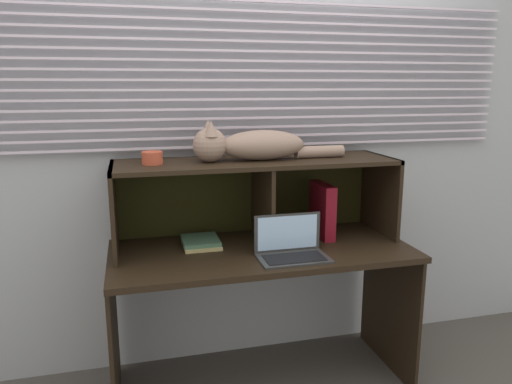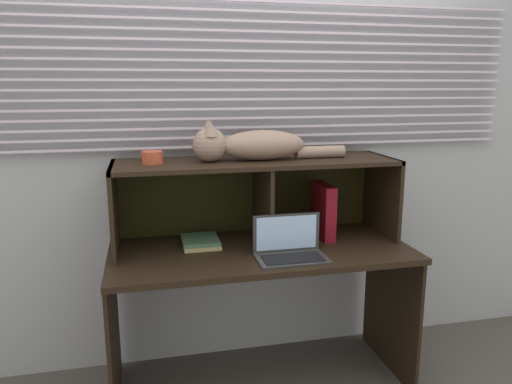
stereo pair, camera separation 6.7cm
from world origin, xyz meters
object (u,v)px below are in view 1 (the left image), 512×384
Objects in this scene: laptop at (291,248)px; book_stack at (201,242)px; cat at (250,145)px; small_basket at (152,158)px; binder_upright at (322,210)px.

laptop is 0.48m from book_stack.
cat reaches higher than small_basket.
binder_upright is at bearing 0.05° from book_stack.
laptop is 1.15× the size of binder_upright.
small_basket reaches higher than book_stack.
laptop is 0.40m from binder_upright.
book_stack is 2.16× the size of small_basket.
laptop is 1.55× the size of book_stack.
cat is 0.56m from laptop.
cat reaches higher than binder_upright.
laptop is at bearing -23.86° from small_basket.
binder_upright reaches higher than book_stack.
cat reaches higher than book_stack.
book_stack is (-0.66, -0.00, -0.13)m from binder_upright.
cat reaches higher than laptop.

